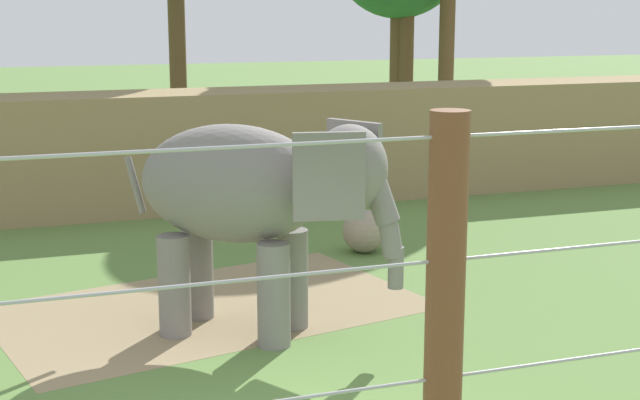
% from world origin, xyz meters
% --- Properties ---
extents(dirt_patch, '(6.20, 4.52, 0.01)m').
position_xyz_m(dirt_patch, '(0.52, 4.71, 0.00)').
color(dirt_patch, '#937F5B').
rests_on(dirt_patch, ground).
extents(embankment_wall, '(36.00, 1.80, 2.36)m').
position_xyz_m(embankment_wall, '(0.00, 11.33, 1.18)').
color(embankment_wall, '#997F56').
rests_on(embankment_wall, ground).
extents(elephant, '(3.22, 2.78, 2.70)m').
position_xyz_m(elephant, '(0.85, 3.52, 1.79)').
color(elephant, gray).
rests_on(elephant, ground).
extents(enrichment_ball, '(0.73, 0.73, 0.73)m').
position_xyz_m(enrichment_ball, '(3.62, 6.74, 0.37)').
color(enrichment_ball, gray).
rests_on(enrichment_ball, ground).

